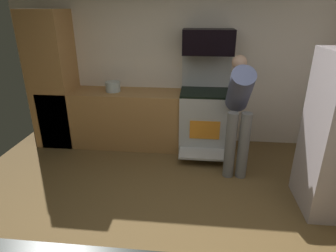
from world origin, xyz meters
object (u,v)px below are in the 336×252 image
at_px(microwave, 208,42).
at_px(stock_pot, 113,87).
at_px(person_cook, 239,107).
at_px(oven_range, 204,118).

distance_m(microwave, stock_pot, 1.60).
distance_m(microwave, person_cook, 1.12).
height_order(oven_range, microwave, microwave).
relative_size(oven_range, person_cook, 0.96).
relative_size(microwave, person_cook, 0.48).
bearing_deg(person_cook, oven_range, 122.08).
bearing_deg(microwave, person_cook, -61.28).
height_order(oven_range, stock_pot, oven_range).
bearing_deg(person_cook, microwave, 118.72).
bearing_deg(microwave, stock_pot, -176.83).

